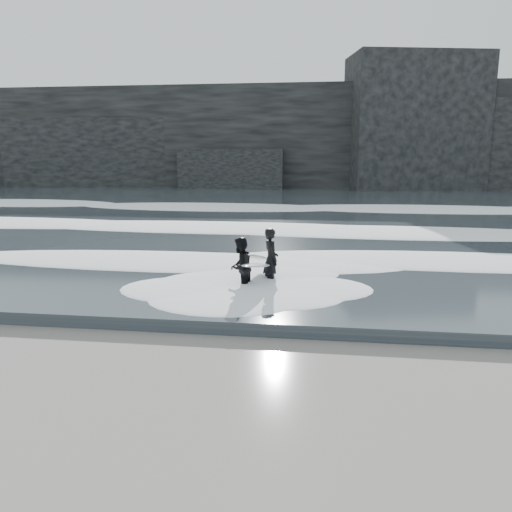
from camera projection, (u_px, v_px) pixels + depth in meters
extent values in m
plane|color=#8C5C46|center=(262.00, 415.00, 7.13)|extent=(120.00, 120.00, 0.00)
cube|color=#2E373E|center=(312.00, 203.00, 35.24)|extent=(90.00, 52.00, 0.30)
cube|color=black|center=(317.00, 139.00, 50.75)|extent=(70.00, 9.00, 10.00)
ellipsoid|color=white|center=(296.00, 258.00, 15.78)|extent=(60.00, 3.20, 0.20)
ellipsoid|color=white|center=(305.00, 226.00, 22.57)|extent=(60.00, 4.00, 0.24)
ellipsoid|color=white|center=(310.00, 205.00, 31.30)|extent=(60.00, 4.80, 0.30)
imported|color=black|center=(271.00, 259.00, 13.49)|extent=(0.62, 0.73, 1.70)
ellipsoid|color=silver|center=(257.00, 257.00, 13.59)|extent=(0.69, 1.90, 0.61)
imported|color=black|center=(240.00, 267.00, 12.90)|extent=(0.67, 0.82, 1.55)
ellipsoid|color=white|center=(256.00, 265.00, 12.83)|extent=(0.84, 1.95, 0.46)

